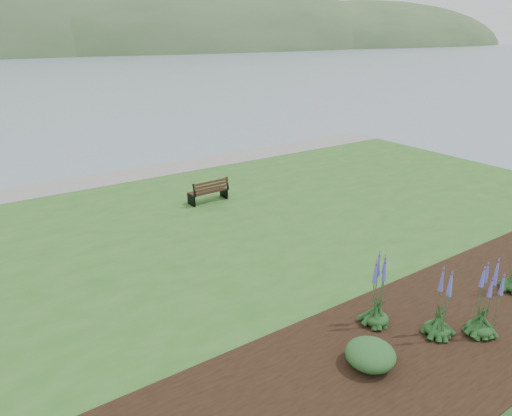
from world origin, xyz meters
The scene contains 10 objects.
ground centered at (0.00, 0.00, 0.00)m, with size 600.00×600.00×0.00m, color slate.
lawn centered at (0.00, -2.00, 0.20)m, with size 34.00×20.00×0.40m, color #2B5F21.
shoreline_path centered at (0.00, 6.90, 0.42)m, with size 34.00×2.20×0.03m, color gray.
garden_bed centered at (3.00, -9.80, 0.42)m, with size 24.00×4.40×0.04m, color black.
far_hillside centered at (20.00, 170.00, 0.00)m, with size 580.00×80.00×38.00m, color #3A5932, non-canonical shape.
park_bench centered at (1.57, 1.25, 0.91)m, with size 1.70×0.77×1.03m.
echium_0 centered at (2.50, -10.36, 1.36)m, with size 0.62×0.62×2.14m.
echium_4 centered at (0.77, -8.72, 1.39)m, with size 0.62×0.62×2.31m.
echium_5 centered at (1.65, -9.82, 1.19)m, with size 0.62×0.62×2.01m.
shrub_0 centered at (-0.46, -9.67, 0.71)m, with size 1.08×1.08×0.54m, color #1E4C21.
Camera 1 is at (-6.91, -14.89, 7.11)m, focal length 32.00 mm.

